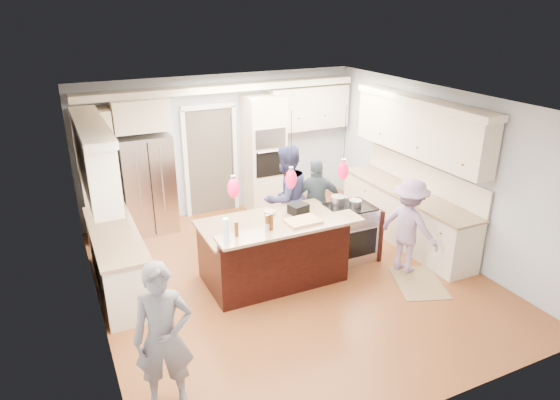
# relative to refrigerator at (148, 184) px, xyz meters

# --- Properties ---
(ground_plane) EXTENTS (6.00, 6.00, 0.00)m
(ground_plane) POSITION_rel_refrigerator_xyz_m (1.55, -2.64, -0.90)
(ground_plane) COLOR brown
(ground_plane) RESTS_ON ground
(room_shell) EXTENTS (5.54, 6.04, 2.72)m
(room_shell) POSITION_rel_refrigerator_xyz_m (1.55, -2.64, 0.92)
(room_shell) COLOR #B2BCC6
(room_shell) RESTS_ON ground
(refrigerator) EXTENTS (0.90, 0.70, 1.80)m
(refrigerator) POSITION_rel_refrigerator_xyz_m (0.00, 0.00, 0.00)
(refrigerator) COLOR #B7B7BC
(refrigerator) RESTS_ON ground
(oven_column) EXTENTS (0.72, 0.69, 2.30)m
(oven_column) POSITION_rel_refrigerator_xyz_m (2.30, 0.03, 0.25)
(oven_column) COLOR beige
(oven_column) RESTS_ON ground
(back_upper_cabinets) EXTENTS (5.30, 0.61, 2.54)m
(back_upper_cabinets) POSITION_rel_refrigerator_xyz_m (0.80, 0.12, 0.77)
(back_upper_cabinets) COLOR beige
(back_upper_cabinets) RESTS_ON ground
(right_counter_run) EXTENTS (0.64, 3.10, 2.51)m
(right_counter_run) POSITION_rel_refrigerator_xyz_m (3.99, -2.34, 0.16)
(right_counter_run) COLOR beige
(right_counter_run) RESTS_ON ground
(left_cabinets) EXTENTS (0.64, 2.30, 2.51)m
(left_cabinets) POSITION_rel_refrigerator_xyz_m (-0.89, -1.84, 0.16)
(left_cabinets) COLOR beige
(left_cabinets) RESTS_ON ground
(kitchen_island) EXTENTS (2.10, 1.46, 1.12)m
(kitchen_island) POSITION_rel_refrigerator_xyz_m (1.30, -2.57, -0.42)
(kitchen_island) COLOR black
(kitchen_island) RESTS_ON ground
(island_range) EXTENTS (0.82, 0.71, 0.92)m
(island_range) POSITION_rel_refrigerator_xyz_m (2.71, -2.49, -0.44)
(island_range) COLOR #B7B7BC
(island_range) RESTS_ON ground
(pendant_lights) EXTENTS (1.75, 0.15, 1.03)m
(pendant_lights) POSITION_rel_refrigerator_xyz_m (1.30, -3.15, 0.90)
(pendant_lights) COLOR black
(pendant_lights) RESTS_ON ground
(person_bar_end) EXTENTS (0.68, 0.53, 1.65)m
(person_bar_end) POSITION_rel_refrigerator_xyz_m (-0.75, -4.40, -0.08)
(person_bar_end) COLOR slate
(person_bar_end) RESTS_ON ground
(person_far_left) EXTENTS (1.02, 0.88, 1.80)m
(person_far_left) POSITION_rel_refrigerator_xyz_m (1.95, -1.68, -0.00)
(person_far_left) COLOR navy
(person_far_left) RESTS_ON ground
(person_far_right) EXTENTS (0.97, 0.62, 1.54)m
(person_far_right) POSITION_rel_refrigerator_xyz_m (2.48, -1.79, -0.13)
(person_far_right) COLOR #485C66
(person_far_right) RESTS_ON ground
(person_range_side) EXTENTS (0.89, 1.12, 1.51)m
(person_range_side) POSITION_rel_refrigerator_xyz_m (3.29, -3.22, -0.14)
(person_range_side) COLOR #9378A1
(person_range_side) RESTS_ON ground
(floor_rug) EXTENTS (0.97, 1.15, 0.01)m
(floor_rug) POSITION_rel_refrigerator_xyz_m (3.23, -3.64, -0.89)
(floor_rug) COLOR #977F52
(floor_rug) RESTS_ON ground
(water_bottle) EXTENTS (0.09, 0.09, 0.33)m
(water_bottle) POSITION_rel_refrigerator_xyz_m (0.35, -3.23, 0.38)
(water_bottle) COLOR silver
(water_bottle) RESTS_ON kitchen_island
(beer_bottle_a) EXTENTS (0.06, 0.06, 0.21)m
(beer_bottle_a) POSITION_rel_refrigerator_xyz_m (0.53, -3.12, 0.32)
(beer_bottle_a) COLOR #4C280D
(beer_bottle_a) RESTS_ON kitchen_island
(beer_bottle_b) EXTENTS (0.08, 0.08, 0.23)m
(beer_bottle_b) POSITION_rel_refrigerator_xyz_m (0.95, -3.15, 0.34)
(beer_bottle_b) COLOR #4C280D
(beer_bottle_b) RESTS_ON kitchen_island
(beer_bottle_c) EXTENTS (0.06, 0.06, 0.23)m
(beer_bottle_c) POSITION_rel_refrigerator_xyz_m (1.02, -3.14, 0.33)
(beer_bottle_c) COLOR #4C280D
(beer_bottle_c) RESTS_ON kitchen_island
(drink_can) EXTENTS (0.07, 0.07, 0.12)m
(drink_can) POSITION_rel_refrigerator_xyz_m (0.95, -3.16, 0.28)
(drink_can) COLOR #B7B7BC
(drink_can) RESTS_ON kitchen_island
(cutting_board) EXTENTS (0.48, 0.35, 0.04)m
(cutting_board) POSITION_rel_refrigerator_xyz_m (1.51, -3.11, 0.24)
(cutting_board) COLOR tan
(cutting_board) RESTS_ON kitchen_island
(pot_large) EXTENTS (0.23, 0.23, 0.14)m
(pot_large) POSITION_rel_refrigerator_xyz_m (2.56, -2.33, 0.09)
(pot_large) COLOR #B7B7BC
(pot_large) RESTS_ON island_range
(pot_small) EXTENTS (0.20, 0.20, 0.10)m
(pot_small) POSITION_rel_refrigerator_xyz_m (2.77, -2.51, 0.07)
(pot_small) COLOR #B7B7BC
(pot_small) RESTS_ON island_range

